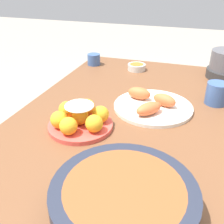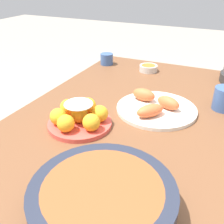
{
  "view_description": "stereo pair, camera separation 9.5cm",
  "coord_description": "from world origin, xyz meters",
  "px_view_note": "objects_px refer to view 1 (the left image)",
  "views": [
    {
      "loc": [
        0.86,
        0.17,
        1.25
      ],
      "look_at": [
        0.07,
        -0.09,
        0.8
      ],
      "focal_mm": 42.0,
      "sensor_mm": 36.0,
      "label": 1
    },
    {
      "loc": [
        0.83,
        0.26,
        1.25
      ],
      "look_at": [
        0.07,
        -0.09,
        0.8
      ],
      "focal_mm": 42.0,
      "sensor_mm": 36.0,
      "label": 2
    }
  ],
  "objects_px": {
    "cake_plate": "(80,118)",
    "cup_far": "(217,94)",
    "cup_near": "(94,59)",
    "serving_bowl": "(124,199)",
    "dining_table": "(140,137)",
    "seafood_platter": "(152,105)",
    "sauce_bowl": "(137,67)"
  },
  "relations": [
    {
      "from": "cup_near",
      "to": "cup_far",
      "type": "xyz_separation_m",
      "value": [
        0.31,
        0.67,
        0.01
      ]
    },
    {
      "from": "cake_plate",
      "to": "seafood_platter",
      "type": "relative_size",
      "value": 0.72
    },
    {
      "from": "serving_bowl",
      "to": "cup_near",
      "type": "relative_size",
      "value": 4.45
    },
    {
      "from": "cake_plate",
      "to": "cup_near",
      "type": "distance_m",
      "value": 0.7
    },
    {
      "from": "cake_plate",
      "to": "cup_near",
      "type": "xyz_separation_m",
      "value": [
        -0.67,
        -0.22,
        -0.0
      ]
    },
    {
      "from": "dining_table",
      "to": "cup_near",
      "type": "height_order",
      "value": "cup_near"
    },
    {
      "from": "cake_plate",
      "to": "cup_near",
      "type": "relative_size",
      "value": 3.09
    },
    {
      "from": "serving_bowl",
      "to": "dining_table",
      "type": "bearing_deg",
      "value": -172.2
    },
    {
      "from": "serving_bowl",
      "to": "seafood_platter",
      "type": "relative_size",
      "value": 1.04
    },
    {
      "from": "seafood_platter",
      "to": "cup_far",
      "type": "relative_size",
      "value": 3.45
    },
    {
      "from": "cake_plate",
      "to": "sauce_bowl",
      "type": "distance_m",
      "value": 0.66
    },
    {
      "from": "dining_table",
      "to": "sauce_bowl",
      "type": "height_order",
      "value": "sauce_bowl"
    },
    {
      "from": "dining_table",
      "to": "sauce_bowl",
      "type": "bearing_deg",
      "value": -164.38
    },
    {
      "from": "cup_far",
      "to": "cake_plate",
      "type": "bearing_deg",
      "value": -52.23
    },
    {
      "from": "dining_table",
      "to": "cup_far",
      "type": "relative_size",
      "value": 14.96
    },
    {
      "from": "dining_table",
      "to": "sauce_bowl",
      "type": "xyz_separation_m",
      "value": [
        -0.51,
        -0.14,
        0.11
      ]
    },
    {
      "from": "serving_bowl",
      "to": "cup_near",
      "type": "xyz_separation_m",
      "value": [
        -0.97,
        -0.46,
        -0.01
      ]
    },
    {
      "from": "dining_table",
      "to": "seafood_platter",
      "type": "relative_size",
      "value": 4.34
    },
    {
      "from": "dining_table",
      "to": "cup_far",
      "type": "distance_m",
      "value": 0.37
    },
    {
      "from": "cake_plate",
      "to": "sauce_bowl",
      "type": "relative_size",
      "value": 2.33
    },
    {
      "from": "sauce_bowl",
      "to": "cup_near",
      "type": "xyz_separation_m",
      "value": [
        -0.01,
        -0.26,
        0.01
      ]
    },
    {
      "from": "seafood_platter",
      "to": "cake_plate",
      "type": "bearing_deg",
      "value": -43.69
    },
    {
      "from": "cake_plate",
      "to": "serving_bowl",
      "type": "distance_m",
      "value": 0.4
    },
    {
      "from": "seafood_platter",
      "to": "cup_far",
      "type": "height_order",
      "value": "cup_far"
    },
    {
      "from": "seafood_platter",
      "to": "cup_near",
      "type": "height_order",
      "value": "same"
    },
    {
      "from": "sauce_bowl",
      "to": "cup_far",
      "type": "bearing_deg",
      "value": 53.54
    },
    {
      "from": "cake_plate",
      "to": "cup_far",
      "type": "xyz_separation_m",
      "value": [
        -0.35,
        0.45,
        0.01
      ]
    },
    {
      "from": "cup_far",
      "to": "dining_table",
      "type": "bearing_deg",
      "value": -52.91
    },
    {
      "from": "sauce_bowl",
      "to": "cup_far",
      "type": "distance_m",
      "value": 0.51
    },
    {
      "from": "sauce_bowl",
      "to": "seafood_platter",
      "type": "xyz_separation_m",
      "value": [
        0.43,
        0.17,
        -0.0
      ]
    },
    {
      "from": "serving_bowl",
      "to": "seafood_platter",
      "type": "xyz_separation_m",
      "value": [
        -0.53,
        -0.04,
        -0.02
      ]
    },
    {
      "from": "dining_table",
      "to": "cake_plate",
      "type": "distance_m",
      "value": 0.27
    }
  ]
}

